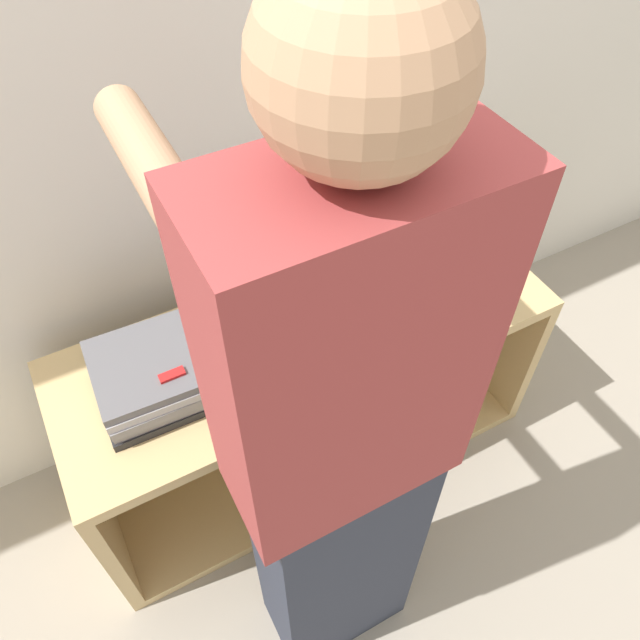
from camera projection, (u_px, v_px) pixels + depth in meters
The scene contains 8 objects.
ground_plane at pixel (346, 503), 1.97m from camera, with size 12.00×12.00×0.00m, color #9E9384.
wall_back at pixel (232, 54), 1.42m from camera, with size 8.00×0.05×2.40m.
cart at pixel (300, 379), 1.93m from camera, with size 1.37×0.49×0.59m.
laptop_open at pixel (296, 304), 1.67m from camera, with size 0.35×0.37×0.25m.
laptop_stack_left at pixel (169, 370), 1.51m from camera, with size 0.36×0.27×0.12m.
laptop_stack_right at pixel (426, 271), 1.76m from camera, with size 0.38×0.27×0.09m.
person at pixel (340, 455), 1.13m from camera, with size 0.40×0.53×1.70m.
inventory_tag at pixel (172, 375), 1.43m from camera, with size 0.06×0.02×0.01m.
Camera 1 is at (-0.48, -0.72, 1.87)m, focal length 35.00 mm.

